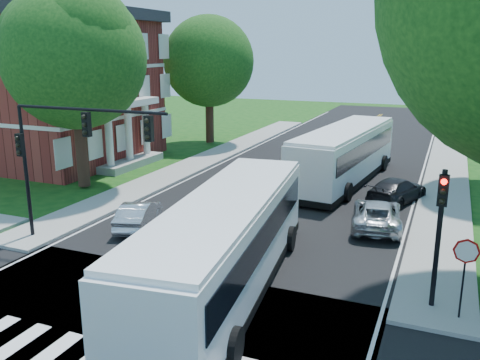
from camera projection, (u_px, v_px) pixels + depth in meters
The scene contains 18 objects.
road at pixel (290, 191), 29.44m from camera, with size 14.00×96.00×0.01m, color black.
center_line at pixel (308, 176), 33.01m from camera, with size 0.36×70.00×0.01m, color gold.
edge_line_w at pixel (214, 167), 35.55m from camera, with size 0.12×70.00×0.01m, color silver.
edge_line_e at pixel (418, 186), 30.48m from camera, with size 0.12×70.00×0.01m, color silver.
stop_bar at pixel (234, 359), 13.48m from camera, with size 6.60×0.40×0.01m, color silver.
sidewalk_nw at pixel (213, 156), 38.77m from camera, with size 2.60×40.00×0.15m, color gray.
sidewalk_ne at pixel (446, 176), 32.59m from camera, with size 2.60×40.00×0.15m, color gray.
tree_west_near at pixel (75, 58), 28.27m from camera, with size 8.00×8.00×11.40m.
tree_west_far at pixel (209, 62), 42.52m from camera, with size 7.60×7.60×10.67m.
brick_building at pixel (19, 85), 38.05m from camera, with size 20.00×13.00×10.80m.
signal_nw at pixel (66, 143), 20.19m from camera, with size 7.15×0.46×5.66m.
signal_ne at pixel (440, 221), 15.32m from camera, with size 0.30×0.46×4.40m.
stop_sign at pixel (466, 260), 14.84m from camera, with size 0.76×0.08×2.53m.
bus_lead at pixel (226, 243), 16.85m from camera, with size 4.25×13.02×3.31m.
bus_follow at pixel (345, 154), 31.06m from camera, with size 4.17×13.27×3.38m.
hatchback at pixel (139, 215), 23.31m from camera, with size 1.30×3.74×1.23m, color silver.
suv at pixel (377, 214), 23.32m from camera, with size 2.13×4.63×1.29m, color silver.
dark_sedan at pixel (397, 190), 27.24m from camera, with size 1.82×4.48×1.30m, color black.
Camera 1 is at (8.21, -9.29, 8.00)m, focal length 38.00 mm.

